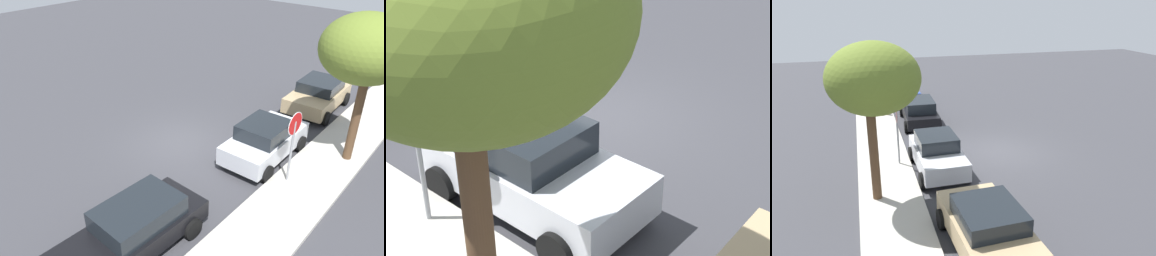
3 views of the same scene
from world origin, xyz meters
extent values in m
plane|color=#38383D|center=(0.00, 0.00, 0.00)|extent=(60.00, 60.00, 0.00)
cylinder|color=gray|center=(-0.35, 4.55, 1.21)|extent=(0.08, 0.08, 2.41)
cylinder|color=white|center=(-0.35, 4.55, 2.34)|extent=(0.80, 0.08, 0.80)
cylinder|color=red|center=(-0.35, 4.55, 2.34)|extent=(0.75, 0.08, 0.75)
cube|color=silver|center=(-1.24, 3.08, 0.65)|extent=(3.87, 1.79, 0.69)
cube|color=black|center=(-1.08, 3.09, 1.27)|extent=(1.83, 1.55, 0.55)
cylinder|color=black|center=(0.05, 3.97, 0.32)|extent=(0.64, 0.23, 0.64)
cylinder|color=black|center=(0.08, 2.23, 0.32)|extent=(0.64, 0.23, 0.64)
cylinder|color=black|center=(-2.56, 3.93, 0.32)|extent=(0.64, 0.23, 0.64)
cylinder|color=black|center=(-2.54, 2.20, 0.32)|extent=(0.64, 0.23, 0.64)
cylinder|color=black|center=(3.67, 1.98, 0.32)|extent=(0.65, 0.24, 0.64)
cylinder|color=#513823|center=(-3.06, 5.62, 1.70)|extent=(0.31, 0.31, 3.40)
ellipsoid|color=olive|center=(-3.01, 5.43, 4.34)|extent=(3.02, 3.02, 2.36)
camera|label=1|loc=(9.77, 8.84, 8.01)|focal=35.00mm
camera|label=2|loc=(-7.03, 8.57, 5.93)|focal=55.00mm
camera|label=3|loc=(-14.99, 5.85, 6.74)|focal=35.00mm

